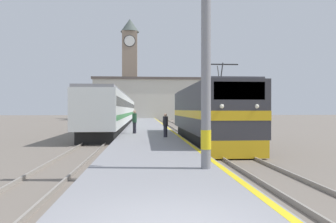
{
  "coord_description": "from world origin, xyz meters",
  "views": [
    {
      "loc": [
        -0.45,
        -4.88,
        2.28
      ],
      "look_at": [
        1.88,
        25.48,
        2.1
      ],
      "focal_mm": 35.0,
      "sensor_mm": 36.0,
      "label": 1
    }
  ],
  "objects_px": {
    "passenger_train": "(118,111)",
    "catenary_mast": "(208,32)",
    "locomotive_train": "(207,114)",
    "person_on_platform": "(135,121)",
    "clock_tower": "(130,66)",
    "second_waiting_passenger": "(165,125)"
  },
  "relations": [
    {
      "from": "passenger_train",
      "to": "catenary_mast",
      "type": "xyz_separation_m",
      "value": [
        5.13,
        -31.48,
        2.61
      ]
    },
    {
      "from": "catenary_mast",
      "to": "locomotive_train",
      "type": "bearing_deg",
      "value": 78.87
    },
    {
      "from": "catenary_mast",
      "to": "person_on_platform",
      "type": "height_order",
      "value": "catenary_mast"
    },
    {
      "from": "locomotive_train",
      "to": "person_on_platform",
      "type": "relative_size",
      "value": 8.35
    },
    {
      "from": "passenger_train",
      "to": "clock_tower",
      "type": "distance_m",
      "value": 41.82
    },
    {
      "from": "passenger_train",
      "to": "clock_tower",
      "type": "xyz_separation_m",
      "value": [
        -0.11,
        40.32,
        11.1
      ]
    },
    {
      "from": "second_waiting_passenger",
      "to": "person_on_platform",
      "type": "bearing_deg",
      "value": 121.09
    },
    {
      "from": "locomotive_train",
      "to": "passenger_train",
      "type": "xyz_separation_m",
      "value": [
        -7.39,
        20.02,
        0.12
      ]
    },
    {
      "from": "catenary_mast",
      "to": "clock_tower",
      "type": "bearing_deg",
      "value": 94.18
    },
    {
      "from": "second_waiting_passenger",
      "to": "clock_tower",
      "type": "distance_m",
      "value": 61.5
    },
    {
      "from": "second_waiting_passenger",
      "to": "catenary_mast",
      "type": "bearing_deg",
      "value": -87.43
    },
    {
      "from": "locomotive_train",
      "to": "passenger_train",
      "type": "bearing_deg",
      "value": 110.25
    },
    {
      "from": "person_on_platform",
      "to": "passenger_train",
      "type": "bearing_deg",
      "value": 98.63
    },
    {
      "from": "person_on_platform",
      "to": "second_waiting_passenger",
      "type": "relative_size",
      "value": 1.12
    },
    {
      "from": "catenary_mast",
      "to": "person_on_platform",
      "type": "relative_size",
      "value": 4.89
    },
    {
      "from": "clock_tower",
      "to": "passenger_train",
      "type": "bearing_deg",
      "value": -89.84
    },
    {
      "from": "locomotive_train",
      "to": "passenger_train",
      "type": "height_order",
      "value": "locomotive_train"
    },
    {
      "from": "locomotive_train",
      "to": "clock_tower",
      "type": "relative_size",
      "value": 0.59
    },
    {
      "from": "locomotive_train",
      "to": "passenger_train",
      "type": "distance_m",
      "value": 21.34
    },
    {
      "from": "locomotive_train",
      "to": "clock_tower",
      "type": "bearing_deg",
      "value": 97.08
    },
    {
      "from": "locomotive_train",
      "to": "person_on_platform",
      "type": "bearing_deg",
      "value": 142.73
    },
    {
      "from": "person_on_platform",
      "to": "clock_tower",
      "type": "relative_size",
      "value": 0.07
    }
  ]
}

